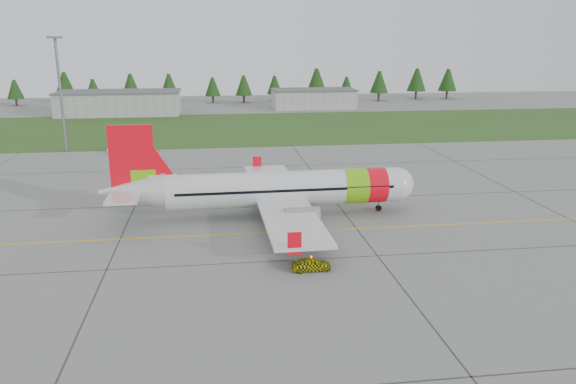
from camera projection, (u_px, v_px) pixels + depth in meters
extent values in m
plane|color=gray|center=(273.00, 261.00, 52.05)|extent=(320.00, 320.00, 0.00)
cylinder|color=silver|center=(285.00, 189.00, 64.86)|extent=(27.06, 4.54, 4.05)
sphere|color=silver|center=(396.00, 184.00, 66.84)|extent=(4.05, 4.05, 4.05)
cone|color=silver|center=(132.00, 191.00, 62.26)|extent=(7.34, 4.18, 4.05)
cube|color=black|center=(399.00, 181.00, 66.79)|extent=(1.71, 2.73, 0.58)
cylinder|color=#72C70E|center=(354.00, 186.00, 66.08)|extent=(2.77, 4.18, 4.13)
cylinder|color=#FB0819|center=(375.00, 185.00, 66.44)|extent=(2.36, 4.17, 4.13)
cube|color=silver|center=(280.00, 198.00, 65.09)|extent=(6.31, 33.32, 0.37)
cube|color=#FB0819|center=(257.00, 164.00, 80.52)|extent=(1.25, 0.21, 2.08)
cube|color=#FB0819|center=(294.00, 244.00, 49.05)|extent=(1.25, 0.21, 2.08)
cylinder|color=gray|center=(286.00, 190.00, 70.91)|extent=(3.78, 2.25, 2.18)
cylinder|color=gray|center=(302.00, 217.00, 60.02)|extent=(3.78, 2.25, 2.18)
cube|color=#FB0819|center=(132.00, 161.00, 61.37)|extent=(4.78, 0.46, 7.89)
cube|color=#72C70E|center=(144.00, 181.00, 62.14)|extent=(2.71, 0.49, 2.49)
cube|color=silver|center=(127.00, 189.00, 62.11)|extent=(3.54, 12.00, 0.23)
cylinder|color=slate|center=(379.00, 205.00, 67.19)|extent=(0.19, 0.19, 1.45)
cylinder|color=black|center=(379.00, 208.00, 67.29)|extent=(0.71, 0.30, 0.71)
cylinder|color=slate|center=(268.00, 201.00, 67.99)|extent=(0.23, 0.23, 1.97)
cylinder|color=black|center=(265.00, 204.00, 68.05)|extent=(1.09, 0.49, 1.08)
cylinder|color=slate|center=(275.00, 215.00, 62.45)|extent=(0.23, 0.23, 1.97)
cylinder|color=black|center=(271.00, 219.00, 62.51)|extent=(1.09, 0.49, 1.08)
imported|color=yellow|center=(311.00, 252.00, 49.55)|extent=(1.23, 1.44, 3.51)
imported|color=silver|center=(114.00, 139.00, 102.26)|extent=(1.83, 1.75, 4.73)
cube|color=#30561E|center=(235.00, 128.00, 130.44)|extent=(320.00, 50.00, 0.03)
cube|color=gold|center=(265.00, 233.00, 59.70)|extent=(120.00, 0.25, 0.02)
cube|color=#A8A8A3|center=(120.00, 103.00, 152.55)|extent=(32.00, 14.00, 6.00)
cube|color=#A8A8A3|center=(313.00, 99.00, 167.40)|extent=(24.00, 12.00, 5.20)
cylinder|color=slate|center=(61.00, 96.00, 100.73)|extent=(0.50, 0.50, 20.00)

